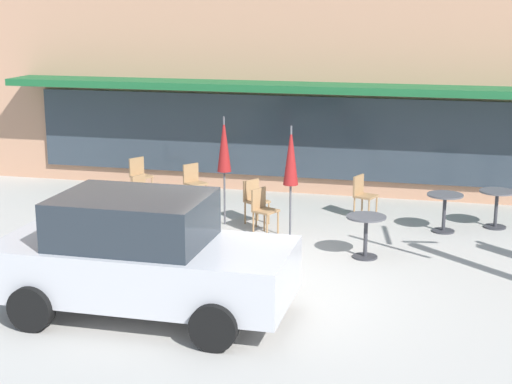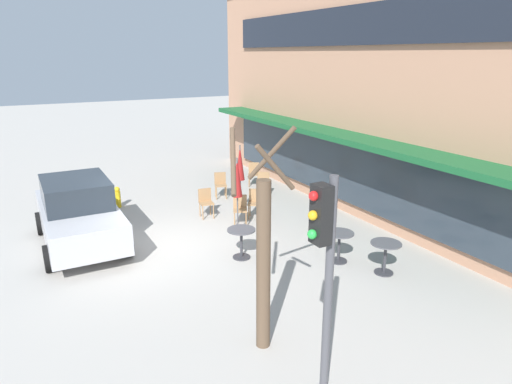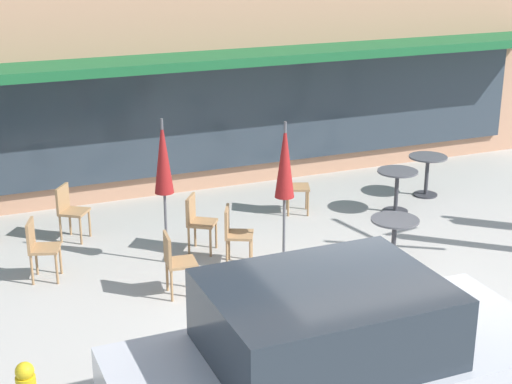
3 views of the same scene
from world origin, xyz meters
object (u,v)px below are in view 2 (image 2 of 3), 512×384
object	(u,v)px
cafe_chair_0	(254,172)
patio_umbrella_cream_folded	(237,178)
street_tree	(263,256)
fire_hydrant	(118,197)
cafe_chair_6	(206,201)
patio_umbrella_green_folded	(240,163)
cafe_chair_2	(255,201)
traffic_light_pole	(324,256)
cafe_table_by_tree	(385,253)
cafe_chair_4	(321,216)
cafe_table_streetside	(241,238)
cafe_chair_3	(240,208)
cafe_table_near_wall	(339,242)
cafe_chair_5	(220,183)
parked_sedan	(79,213)
cafe_chair_1	(263,183)

from	to	relation	value
cafe_chair_0	patio_umbrella_cream_folded	bearing A→B (deg)	-33.21
street_tree	fire_hydrant	bearing A→B (deg)	-176.14
cafe_chair_6	patio_umbrella_cream_folded	bearing A→B (deg)	8.56
patio_umbrella_green_folded	fire_hydrant	bearing A→B (deg)	-126.22
cafe_chair_2	traffic_light_pole	bearing A→B (deg)	-21.35
patio_umbrella_cream_folded	street_tree	xyz separation A→B (m)	(4.84, -1.89, 0.07)
cafe_chair_2	cafe_table_by_tree	bearing A→B (deg)	10.12
cafe_table_by_tree	patio_umbrella_green_folded	world-z (taller)	patio_umbrella_green_folded
cafe_chair_4	traffic_light_pole	bearing A→B (deg)	-36.18
cafe_table_streetside	cafe_chair_3	bearing A→B (deg)	154.43
cafe_chair_2	cafe_table_near_wall	bearing A→B (deg)	4.64
patio_umbrella_green_folded	patio_umbrella_cream_folded	xyz separation A→B (m)	(1.53, -0.84, 0.00)
patio_umbrella_green_folded	street_tree	xyz separation A→B (m)	(6.36, -2.73, 0.07)
patio_umbrella_cream_folded	traffic_light_pole	xyz separation A→B (m)	(6.35, -1.79, 0.67)
patio_umbrella_cream_folded	cafe_chair_0	world-z (taller)	patio_umbrella_cream_folded
cafe_table_by_tree	cafe_chair_3	xyz separation A→B (m)	(-4.41, -1.53, 0.01)
cafe_table_streetside	cafe_chair_0	bearing A→B (deg)	149.35
fire_hydrant	cafe_chair_0	bearing A→B (deg)	91.81
street_tree	fire_hydrant	size ratio (longest dim) A/B	5.41
cafe_chair_4	street_tree	distance (m)	5.53
cafe_chair_4	cafe_chair_5	distance (m)	4.58
cafe_chair_4	fire_hydrant	distance (m)	6.80
cafe_table_near_wall	cafe_chair_2	bearing A→B (deg)	-175.36
cafe_table_by_tree	traffic_light_pole	distance (m)	4.85
patio_umbrella_green_folded	cafe_chair_2	bearing A→B (deg)	21.71
cafe_chair_2	fire_hydrant	size ratio (longest dim) A/B	1.26
patio_umbrella_green_folded	traffic_light_pole	bearing A→B (deg)	-18.49
cafe_table_near_wall	cafe_chair_0	world-z (taller)	cafe_chair_0
cafe_chair_2	street_tree	world-z (taller)	street_tree
cafe_table_by_tree	traffic_light_pole	size ratio (longest dim) A/B	0.22
patio_umbrella_green_folded	parked_sedan	world-z (taller)	patio_umbrella_green_folded
cafe_table_streetside	cafe_chair_5	bearing A→B (deg)	161.86
patio_umbrella_cream_folded	cafe_chair_2	size ratio (longest dim) A/B	2.47
cafe_chair_3	cafe_chair_5	world-z (taller)	same
patio_umbrella_cream_folded	cafe_chair_1	distance (m)	3.71
cafe_chair_5	cafe_chair_1	bearing A→B (deg)	63.96
parked_sedan	cafe_chair_2	bearing A→B (deg)	85.74
cafe_chair_6	parked_sedan	xyz separation A→B (m)	(0.38, -3.73, 0.35)
cafe_chair_1	cafe_chair_4	size ratio (longest dim) A/B	1.00
parked_sedan	street_tree	distance (m)	6.58
cafe_chair_4	traffic_light_pole	size ratio (longest dim) A/B	0.26
cafe_table_by_tree	patio_umbrella_green_folded	xyz separation A→B (m)	(-5.32, -1.07, 1.11)
cafe_chair_4	parked_sedan	size ratio (longest dim) A/B	0.21
cafe_table_near_wall	cafe_chair_6	distance (m)	4.80
cafe_chair_3	street_tree	bearing A→B (deg)	-22.59
cafe_chair_5	cafe_chair_2	bearing A→B (deg)	2.63
cafe_chair_0	cafe_chair_5	size ratio (longest dim) A/B	1.00
patio_umbrella_cream_folded	patio_umbrella_green_folded	bearing A→B (deg)	151.09
cafe_table_by_tree	fire_hydrant	world-z (taller)	cafe_table_by_tree
cafe_chair_6	patio_umbrella_green_folded	bearing A→B (deg)	79.93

